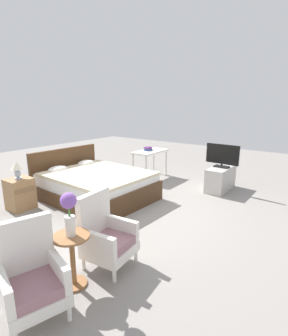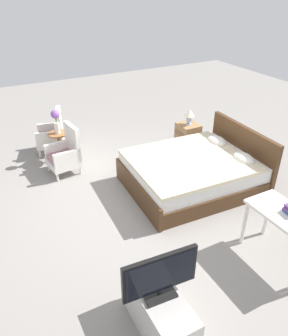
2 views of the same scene
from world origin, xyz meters
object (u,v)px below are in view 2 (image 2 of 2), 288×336
(side_table, at_px, (59,143))
(vanity_desk, at_px, (288,223))
(armchair_by_window_left, at_px, (53,135))
(nightstand, at_px, (188,137))
(armchair_by_window_right, at_px, (66,154))
(table_lamp, at_px, (189,115))
(tv_stand, at_px, (159,312))
(flower_vase, at_px, (56,119))
(tv_flatscreen, at_px, (160,276))
(bed, at_px, (194,172))

(side_table, bearing_deg, vanity_desk, 24.15)
(armchair_by_window_left, bearing_deg, nightstand, 63.22)
(armchair_by_window_right, relative_size, nightstand, 1.54)
(armchair_by_window_right, bearing_deg, table_lamp, 83.10)
(tv_stand, bearing_deg, armchair_by_window_right, 178.77)
(flower_vase, height_order, nightstand, flower_vase)
(armchair_by_window_left, height_order, flower_vase, flower_vase)
(side_table, bearing_deg, flower_vase, -90.00)
(armchair_by_window_right, distance_m, vanity_desk, 3.99)
(tv_flatscreen, bearing_deg, armchair_by_window_left, 179.05)
(armchair_by_window_right, relative_size, tv_stand, 0.96)
(nightstand, bearing_deg, side_table, -107.58)
(armchair_by_window_right, bearing_deg, bed, 50.19)
(flower_vase, height_order, tv_stand, flower_vase)
(flower_vase, bearing_deg, armchair_by_window_right, -1.62)
(side_table, relative_size, vanity_desk, 0.58)
(flower_vase, distance_m, tv_stand, 4.21)
(armchair_by_window_left, distance_m, tv_flatscreen, 4.67)
(bed, height_order, tv_flatscreen, tv_flatscreen)
(armchair_by_window_right, distance_m, tv_stand, 3.67)
(side_table, relative_size, table_lamp, 1.83)
(tv_flatscreen, bearing_deg, tv_stand, 176.27)
(armchair_by_window_right, bearing_deg, armchair_by_window_left, -179.88)
(side_table, distance_m, nightstand, 2.66)
(flower_vase, relative_size, vanity_desk, 0.46)
(nightstand, height_order, table_lamp, table_lamp)
(armchair_by_window_right, height_order, side_table, armchair_by_window_right)
(bed, bearing_deg, tv_stand, -42.42)
(armchair_by_window_right, distance_m, side_table, 0.49)
(tv_flatscreen, relative_size, vanity_desk, 0.74)
(tv_flatscreen, bearing_deg, flower_vase, 178.72)
(bed, height_order, side_table, bed)
(armchair_by_window_right, xyz_separation_m, nightstand, (0.31, 2.55, -0.08))
(bed, xyz_separation_m, flower_vase, (-2.04, -1.84, 0.60))
(bed, xyz_separation_m, nightstand, (-1.24, 0.69, 0.00))
(bed, height_order, armchair_by_window_right, bed)
(bed, distance_m, tv_flatscreen, 2.92)
(armchair_by_window_right, relative_size, side_table, 1.52)
(side_table, xyz_separation_m, tv_flatscreen, (4.16, -0.09, 0.43))
(armchair_by_window_right, relative_size, tv_flatscreen, 1.20)
(side_table, bearing_deg, bed, 42.06)
(nightstand, bearing_deg, flower_vase, -107.58)
(bed, xyz_separation_m, armchair_by_window_left, (-2.53, -1.86, 0.08))
(table_lamp, bearing_deg, tv_flatscreen, -38.07)
(armchair_by_window_left, relative_size, tv_flatscreen, 1.20)
(tv_stand, bearing_deg, tv_flatscreen, -3.73)
(armchair_by_window_left, xyz_separation_m, tv_flatscreen, (4.65, -0.08, 0.44))
(side_table, distance_m, vanity_desk, 4.43)
(bed, distance_m, flower_vase, 2.81)
(nightstand, relative_size, table_lamp, 1.81)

